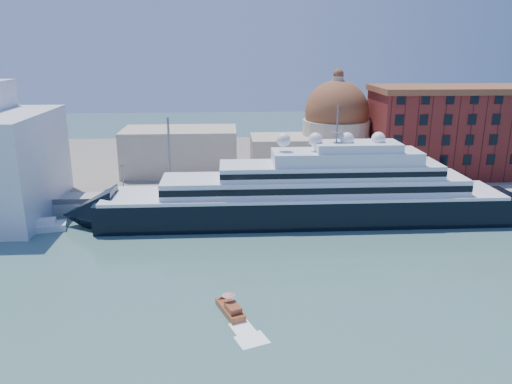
{
  "coord_description": "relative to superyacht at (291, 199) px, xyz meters",
  "views": [
    {
      "loc": [
        -7.5,
        -74.42,
        35.4
      ],
      "look_at": [
        -2.0,
        18.0,
        8.0
      ],
      "focal_mm": 35.0,
      "sensor_mm": 36.0,
      "label": 1
    }
  ],
  "objects": [
    {
      "name": "lamp_posts",
      "position": [
        -18.18,
        9.27,
        5.01
      ],
      "size": [
        120.8,
        2.4,
        18.0
      ],
      "color": "slate",
      "rests_on": "quay"
    },
    {
      "name": "water_taxi",
      "position": [
        -12.86,
        -36.44,
        -4.12
      ],
      "size": [
        4.21,
        6.58,
        2.97
      ],
      "rotation": [
        0.0,
        0.0,
        0.37
      ],
      "color": "brown",
      "rests_on": "ground"
    },
    {
      "name": "warehouse",
      "position": [
        46.49,
        29.0,
        8.96
      ],
      "size": [
        43.0,
        19.0,
        23.25
      ],
      "color": "maroon",
      "rests_on": "land"
    },
    {
      "name": "ground",
      "position": [
        -5.51,
        -23.0,
        -4.83
      ],
      "size": [
        400.0,
        400.0,
        0.0
      ],
      "primitive_type": "plane",
      "color": "#355B57",
      "rests_on": "ground"
    },
    {
      "name": "quay",
      "position": [
        -5.51,
        11.0,
        -3.58
      ],
      "size": [
        180.0,
        10.0,
        2.5
      ],
      "primitive_type": "cube",
      "color": "gray",
      "rests_on": "ground"
    },
    {
      "name": "land",
      "position": [
        -5.51,
        52.0,
        -3.83
      ],
      "size": [
        260.0,
        72.0,
        2.0
      ],
      "primitive_type": "cube",
      "color": "slate",
      "rests_on": "ground"
    },
    {
      "name": "service_barge",
      "position": [
        -50.62,
        -2.54,
        -4.11
      ],
      "size": [
        11.69,
        6.05,
        2.51
      ],
      "rotation": [
        0.0,
        0.0,
        0.22
      ],
      "color": "white",
      "rests_on": "ground"
    },
    {
      "name": "church",
      "position": [
        0.88,
        34.72,
        6.08
      ],
      "size": [
        66.0,
        18.0,
        25.5
      ],
      "color": "beige",
      "rests_on": "land"
    },
    {
      "name": "quay_fence",
      "position": [
        -5.51,
        6.5,
        -1.73
      ],
      "size": [
        180.0,
        0.1,
        1.2
      ],
      "primitive_type": "cube",
      "color": "slate",
      "rests_on": "quay"
    },
    {
      "name": "superyacht",
      "position": [
        0.0,
        0.0,
        0.0
      ],
      "size": [
        93.69,
        12.99,
        28.0
      ],
      "color": "black",
      "rests_on": "ground"
    }
  ]
}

